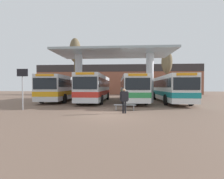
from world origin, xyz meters
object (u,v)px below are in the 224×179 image
at_px(transit_bus_far_right_bay, 169,88).
at_px(waiting_bench_near_pillar, 125,106).
at_px(poplar_tree_behind_right, 167,63).
at_px(transit_bus_center_bay, 96,87).
at_px(transit_bus_right_bay, 131,88).
at_px(pedestrian_waiting, 124,98).
at_px(transit_bus_left_bay, 63,87).
at_px(info_sign_platform, 22,81).
at_px(poplar_tree_behind_left, 75,52).

distance_m(transit_bus_far_right_bay, waiting_bench_near_pillar, 8.98).
bearing_deg(poplar_tree_behind_right, waiting_bench_near_pillar, -116.09).
xyz_separation_m(transit_bus_center_bay, transit_bus_right_bay, (4.52, 0.91, -0.07)).
height_order(pedestrian_waiting, poplar_tree_behind_right, poplar_tree_behind_right).
bearing_deg(waiting_bench_near_pillar, transit_bus_right_bay, 82.50).
bearing_deg(transit_bus_left_bay, transit_bus_far_right_bay, 173.29).
bearing_deg(transit_bus_center_bay, transit_bus_left_bay, -11.54).
height_order(transit_bus_right_bay, info_sign_platform, info_sign_platform).
distance_m(transit_bus_left_bay, poplar_tree_behind_right, 19.16).
relative_size(transit_bus_left_bay, info_sign_platform, 3.21).
bearing_deg(info_sign_platform, transit_bus_left_bay, 89.39).
xyz_separation_m(transit_bus_center_bay, transit_bus_far_right_bay, (9.07, 0.05, -0.06)).
relative_size(transit_bus_left_bay, transit_bus_far_right_bay, 0.95).
height_order(transit_bus_center_bay, poplar_tree_behind_right, poplar_tree_behind_right).
distance_m(transit_bus_far_right_bay, poplar_tree_behind_left, 18.27).
relative_size(transit_bus_far_right_bay, poplar_tree_behind_right, 1.29).
bearing_deg(transit_bus_center_bay, poplar_tree_behind_left, -57.89).
bearing_deg(transit_bus_left_bay, pedestrian_waiting, 128.71).
xyz_separation_m(transit_bus_center_bay, info_sign_platform, (-4.70, -7.08, 0.54)).
height_order(transit_bus_center_bay, transit_bus_right_bay, transit_bus_center_bay).
distance_m(transit_bus_left_bay, poplar_tree_behind_left, 10.37).
height_order(pedestrian_waiting, poplar_tree_behind_left, poplar_tree_behind_left).
relative_size(transit_bus_center_bay, info_sign_platform, 3.15).
bearing_deg(transit_bus_left_bay, poplar_tree_behind_right, -153.99).
height_order(info_sign_platform, pedestrian_waiting, info_sign_platform).
relative_size(transit_bus_right_bay, transit_bus_far_right_bay, 1.09).
height_order(transit_bus_center_bay, poplar_tree_behind_left, poplar_tree_behind_left).
bearing_deg(pedestrian_waiting, transit_bus_center_bay, 99.38).
bearing_deg(pedestrian_waiting, info_sign_platform, 159.19).
height_order(transit_bus_left_bay, info_sign_platform, info_sign_platform).
bearing_deg(transit_bus_left_bay, transit_bus_right_bay, 176.64).
relative_size(info_sign_platform, poplar_tree_behind_left, 0.30).
bearing_deg(waiting_bench_near_pillar, poplar_tree_behind_right, 63.91).
xyz_separation_m(waiting_bench_near_pillar, poplar_tree_behind_right, (8.23, 16.81, 5.98)).
height_order(transit_bus_left_bay, poplar_tree_behind_right, poplar_tree_behind_right).
bearing_deg(waiting_bench_near_pillar, transit_bus_far_right_bay, 51.13).
distance_m(pedestrian_waiting, poplar_tree_behind_left, 20.61).
bearing_deg(transit_bus_right_bay, poplar_tree_behind_right, -130.16).
xyz_separation_m(info_sign_platform, pedestrian_waiting, (8.13, -1.04, -1.28)).
xyz_separation_m(transit_bus_left_bay, poplar_tree_behind_right, (16.35, 8.91, 4.55)).
bearing_deg(poplar_tree_behind_left, pedestrian_waiting, -62.70).
bearing_deg(poplar_tree_behind_left, transit_bus_center_bay, -58.99).
bearing_deg(poplar_tree_behind_left, info_sign_platform, -87.49).
bearing_deg(poplar_tree_behind_left, transit_bus_far_right_bay, -31.73).
relative_size(info_sign_platform, pedestrian_waiting, 1.90).
xyz_separation_m(transit_bus_center_bay, poplar_tree_behind_right, (11.73, 9.94, 4.53)).
height_order(transit_bus_right_bay, poplar_tree_behind_right, poplar_tree_behind_right).
height_order(transit_bus_center_bay, info_sign_platform, info_sign_platform).
distance_m(waiting_bench_near_pillar, info_sign_platform, 8.45).
distance_m(pedestrian_waiting, poplar_tree_behind_right, 20.57).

